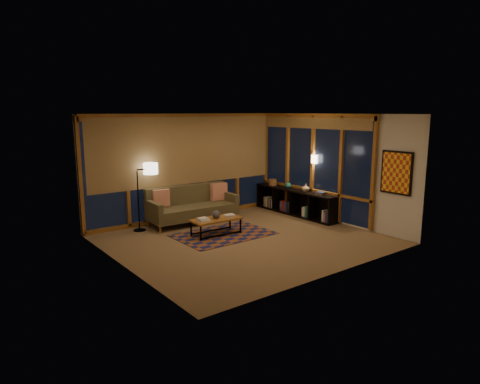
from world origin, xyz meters
TOP-DOWN VIEW (x-y plane):
  - floor at (0.00, 0.00)m, footprint 5.50×5.00m
  - ceiling at (0.00, 0.00)m, footprint 5.50×5.00m
  - walls at (0.00, 0.00)m, footprint 5.51×5.01m
  - window_wall_back at (0.00, 2.43)m, footprint 5.30×0.16m
  - window_wall_right at (2.68, 0.60)m, footprint 0.16×3.70m
  - wall_art at (2.71, -1.85)m, footprint 0.06×0.74m
  - wall_sconce at (2.62, 0.45)m, footprint 0.12×0.18m
  - sofa at (-0.16, 1.91)m, footprint 2.25×1.00m
  - pillow_left at (-0.89, 2.18)m, footprint 0.43×0.18m
  - pillow_right at (0.71, 2.02)m, footprint 0.45×0.18m
  - area_rug at (-0.15, 0.59)m, footprint 2.13×1.42m
  - coffee_table at (-0.29, 0.68)m, footprint 1.16×0.57m
  - book_stack_a at (-0.65, 0.67)m, footprint 0.24×0.19m
  - book_stack_b at (0.06, 0.67)m, footprint 0.26×0.23m
  - ceramic_pot at (-0.28, 0.69)m, footprint 0.20×0.20m
  - floor_lamp at (-1.53, 2.07)m, footprint 0.56×0.41m
  - bookshelf at (2.49, 1.00)m, footprint 0.40×2.75m
  - basket at (2.47, 1.88)m, footprint 0.28×0.28m
  - teal_bowl at (2.49, 1.26)m, footprint 0.18×0.18m
  - vase at (2.49, 0.61)m, footprint 0.25×0.25m
  - shelf_book_stack at (2.49, 0.08)m, footprint 0.16×0.22m

SIDE VIEW (x-z plane):
  - floor at x=0.00m, z-range -0.01..0.01m
  - area_rug at x=-0.15m, z-range 0.00..0.01m
  - coffee_table at x=-0.29m, z-range 0.00..0.38m
  - bookshelf at x=2.49m, z-range 0.00..0.69m
  - book_stack_b at x=0.06m, z-range 0.38..0.42m
  - book_stack_a at x=-0.65m, z-range 0.38..0.45m
  - sofa at x=-0.16m, z-range 0.00..0.90m
  - ceramic_pot at x=-0.28m, z-range 0.38..0.57m
  - pillow_left at x=-0.89m, z-range 0.45..0.87m
  - pillow_right at x=0.71m, z-range 0.45..0.89m
  - shelf_book_stack at x=2.49m, z-range 0.69..0.75m
  - teal_bowl at x=2.49m, z-range 0.69..0.85m
  - basket at x=2.47m, z-range 0.69..0.86m
  - floor_lamp at x=-1.53m, z-range 0.00..1.58m
  - vase at x=2.49m, z-range 0.69..0.89m
  - walls at x=0.00m, z-range 0.00..2.70m
  - window_wall_back at x=0.00m, z-range 0.05..2.65m
  - window_wall_right at x=2.68m, z-range 0.05..2.65m
  - wall_art at x=2.71m, z-range 0.98..1.92m
  - wall_sconce at x=2.62m, z-range 1.44..1.66m
  - ceiling at x=0.00m, z-range 2.70..2.71m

